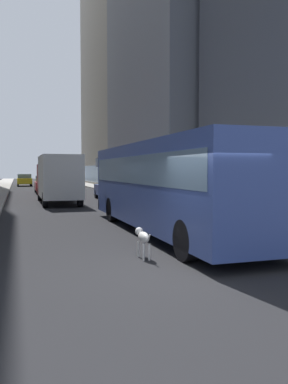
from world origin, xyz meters
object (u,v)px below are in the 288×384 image
at_px(car_red_coupe, 46,184).
at_px(dalmatian_dog, 143,237).
at_px(box_truck, 58,178).
at_px(car_blue_hatchback, 111,188).
at_px(car_yellow_taxi, 24,180).
at_px(transit_bus, 167,181).

bearing_deg(car_red_coupe, dalmatian_dog, -89.19).
distance_m(box_truck, dalmatian_dog, 16.84).
bearing_deg(box_truck, car_blue_hatchback, 28.43).
distance_m(car_yellow_taxi, box_truck, 29.58).
distance_m(transit_bus, car_yellow_taxi, 43.01).
height_order(car_blue_hatchback, box_truck, box_truck).
relative_size(car_yellow_taxi, car_red_coupe, 0.99).
xyz_separation_m(car_yellow_taxi, box_truck, (1.60, -29.53, 0.84)).
xyz_separation_m(car_yellow_taxi, car_blue_hatchback, (5.60, -27.36, -0.00)).
bearing_deg(dalmatian_dog, car_red_coupe, 90.81).
relative_size(transit_bus, car_yellow_taxi, 2.83).
bearing_deg(car_red_coupe, transit_bus, -84.50).
relative_size(transit_bus, dalmatian_dog, 11.98).
height_order(transit_bus, car_red_coupe, transit_bus).
distance_m(transit_bus, car_blue_hatchback, 15.56).
xyz_separation_m(transit_bus, dalmatian_dog, (-2.00, -3.51, -1.26)).
height_order(transit_bus, box_truck, same).
bearing_deg(car_blue_hatchback, car_red_coupe, 112.87).
bearing_deg(dalmatian_dog, transit_bus, 60.40).
distance_m(car_yellow_taxi, car_blue_hatchback, 27.93).
relative_size(car_red_coupe, dalmatian_dog, 4.28).
xyz_separation_m(box_truck, dalmatian_dog, (0.40, -16.80, -1.15)).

